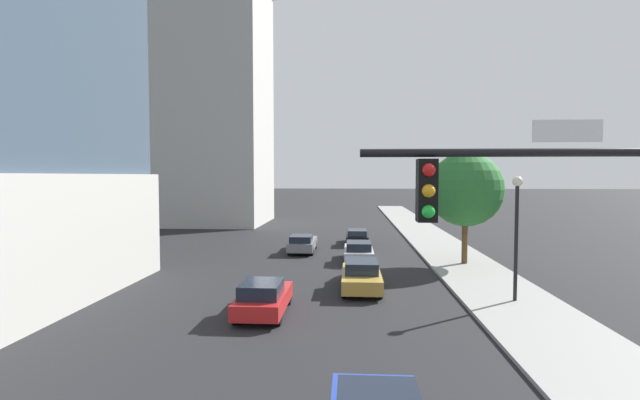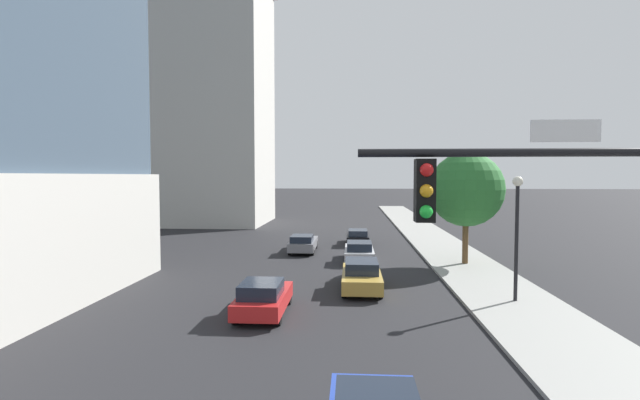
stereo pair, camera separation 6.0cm
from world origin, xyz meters
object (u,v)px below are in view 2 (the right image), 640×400
street_lamp (517,219)px  street_tree (466,190)px  car_gold (362,275)px  car_gray (303,243)px  car_silver (359,251)px  construction_building (200,78)px  car_black (358,236)px  traffic_light_pole (569,241)px  car_red (263,297)px

street_lamp → street_tree: size_ratio=0.79×
car_gold → car_gray: size_ratio=0.98×
car_silver → construction_building: bearing=127.8°
street_tree → car_black: (-6.60, 8.61, -4.13)m
traffic_light_pole → car_gray: 27.17m
traffic_light_pole → car_gray: size_ratio=1.39×
car_red → car_gray: (-0.00, 15.42, -0.03)m
car_gold → car_silver: bearing=90.0°
car_black → car_red: bearing=-101.7°
construction_building → car_silver: 34.38m
construction_building → street_lamp: size_ratio=7.34×
car_gold → street_lamp: bearing=-17.2°
construction_building → car_silver: size_ratio=9.00×
traffic_light_pole → street_lamp: bearing=74.2°
car_gray → car_black: bearing=45.9°
traffic_light_pole → street_tree: street_tree is taller
street_tree → car_red: 15.85m
traffic_light_pole → street_lamp: traffic_light_pole is taller
traffic_light_pole → street_tree: (3.53, 21.51, 0.21)m
car_black → car_gray: (-4.06, -4.19, 0.03)m
construction_building → street_tree: 37.40m
street_lamp → car_gray: (-10.75, 13.12, -3.08)m
street_lamp → car_gold: size_ratio=1.18×
street_lamp → car_silver: size_ratio=1.23×
construction_building → street_lamp: bearing=-53.1°
car_gray → traffic_light_pole: bearing=-74.6°
car_gray → car_gold: bearing=-69.8°
car_gold → car_black: bearing=90.0°
car_red → car_gray: car_red is taller
traffic_light_pole → car_gray: (-7.13, 25.93, -3.89)m
construction_building → street_lamp: 44.02m
car_black → car_gray: bearing=-134.1°
street_lamp → car_red: bearing=-167.9°
car_red → car_silver: (4.06, 12.00, -0.03)m
traffic_light_pole → street_tree: bearing=80.7°
street_lamp → car_black: street_lamp is taller
car_gold → car_gray: bearing=110.2°
car_silver → car_red: bearing=-108.7°
street_lamp → car_gold: 7.63m
traffic_light_pole → construction_building: bearing=114.9°
street_lamp → car_gray: 17.24m
traffic_light_pole → car_gold: bearing=101.6°
traffic_light_pole → car_red: traffic_light_pole is taller
car_black → car_gold: car_gold is taller
car_red → car_silver: 12.67m
street_lamp → car_silver: (-6.69, 9.69, -3.09)m
car_red → car_silver: size_ratio=0.94×
traffic_light_pole → car_red: (-7.13, 10.51, -3.86)m
car_gold → car_gray: 11.77m
street_lamp → car_gold: (-6.69, 2.07, -3.03)m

